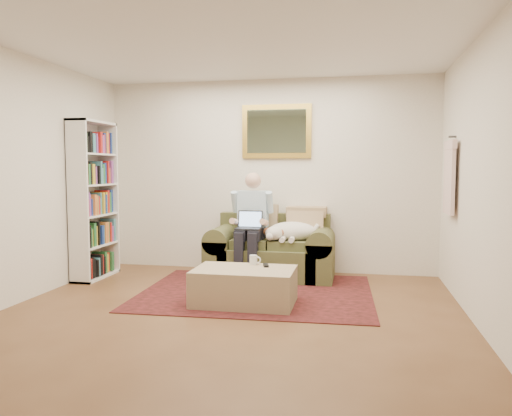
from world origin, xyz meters
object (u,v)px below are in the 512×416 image
(seated_man, at_px, (250,226))
(bookshelf, at_px, (94,200))
(laptop, at_px, (249,224))
(ottoman, at_px, (244,287))
(sofa, at_px, (271,256))
(coffee_mug, at_px, (253,260))
(sleeping_dog, at_px, (293,231))

(seated_man, relative_size, bookshelf, 0.68)
(laptop, bearing_deg, ottoman, -80.47)
(sofa, relative_size, laptop, 5.15)
(seated_man, xyz_separation_m, coffee_mug, (0.24, -0.95, -0.25))
(sleeping_dog, bearing_deg, ottoman, -105.12)
(seated_man, height_order, bookshelf, bookshelf)
(laptop, height_order, sleeping_dog, laptop)
(seated_man, relative_size, sleeping_dog, 2.04)
(sofa, relative_size, bookshelf, 0.80)
(sleeping_dog, distance_m, coffee_mug, 1.07)
(sofa, height_order, sleeping_dog, sofa)
(sofa, height_order, ottoman, sofa)
(sofa, bearing_deg, laptop, -138.98)
(sleeping_dog, height_order, ottoman, sleeping_dog)
(sleeping_dog, relative_size, ottoman, 0.64)
(sofa, distance_m, ottoman, 1.34)
(seated_man, distance_m, coffee_mug, 1.01)
(bookshelf, bearing_deg, seated_man, 8.95)
(sofa, distance_m, coffee_mug, 1.10)
(seated_man, distance_m, laptop, 0.07)
(seated_man, xyz_separation_m, laptop, (0.00, -0.06, 0.03))
(ottoman, distance_m, coffee_mug, 0.34)
(sofa, height_order, laptop, laptop)
(seated_man, height_order, sleeping_dog, seated_man)
(sleeping_dog, relative_size, bookshelf, 0.33)
(bookshelf, bearing_deg, sleeping_dog, 8.57)
(bookshelf, bearing_deg, sofa, 11.68)
(ottoman, bearing_deg, sleeping_dog, 74.88)
(bookshelf, bearing_deg, ottoman, -22.07)
(coffee_mug, bearing_deg, seated_man, 103.97)
(sofa, bearing_deg, coffee_mug, -90.29)
(sofa, bearing_deg, seated_man, -148.55)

